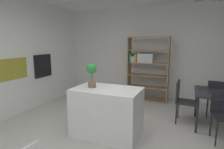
{
  "coord_description": "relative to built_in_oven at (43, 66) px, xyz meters",
  "views": [
    {
      "loc": [
        1.15,
        -2.77,
        1.73
      ],
      "look_at": [
        -0.11,
        0.22,
        1.15
      ],
      "focal_mm": 29.85,
      "sensor_mm": 36.0,
      "label": 1
    }
  ],
  "objects": [
    {
      "name": "ground_plane",
      "position": [
        2.55,
        -1.14,
        -1.07
      ],
      "size": [
        8.92,
        8.92,
        0.0
      ],
      "primitive_type": "plane",
      "color": "beige"
    },
    {
      "name": "back_partition",
      "position": [
        2.55,
        1.86,
        0.31
      ],
      "size": [
        6.49,
        0.06,
        2.76
      ],
      "primitive_type": "cube",
      "color": "silver",
      "rests_on": "ground_plane"
    },
    {
      "name": "cabinet_niche_splashback",
      "position": [
        -0.02,
        -1.02,
        0.03
      ],
      "size": [
        0.01,
        0.96,
        0.49
      ],
      "color": "#9E932D",
      "rests_on": "ground_plane"
    },
    {
      "name": "built_in_oven",
      "position": [
        0.0,
        0.0,
        0.0
      ],
      "size": [
        0.06,
        0.6,
        0.61
      ],
      "color": "black",
      "rests_on": "ground_plane"
    },
    {
      "name": "kitchen_island",
      "position": [
        2.34,
        -0.94,
        -0.63
      ],
      "size": [
        1.21,
        0.75,
        0.89
      ],
      "primitive_type": "cube",
      "color": "white",
      "rests_on": "ground_plane"
    },
    {
      "name": "potted_plant_on_island",
      "position": [
        2.05,
        -0.96,
        0.09
      ],
      "size": [
        0.18,
        0.18,
        0.44
      ],
      "color": "brown",
      "rests_on": "kitchen_island"
    },
    {
      "name": "open_bookshelf",
      "position": [
        2.5,
        1.48,
        -0.07
      ],
      "size": [
        1.17,
        0.37,
        1.86
      ],
      "color": "#997551",
      "rests_on": "ground_plane"
    },
    {
      "name": "dining_table",
      "position": [
        4.32,
        0.2,
        -0.41
      ],
      "size": [
        1.0,
        0.97,
        0.74
      ],
      "color": "#232328",
      "rests_on": "ground_plane"
    },
    {
      "name": "dining_chair_far",
      "position": [
        4.32,
        0.72,
        -0.54
      ],
      "size": [
        0.46,
        0.43,
        0.88
      ],
      "rotation": [
        0.0,
        0.0,
        3.07
      ],
      "color": "#232328",
      "rests_on": "ground_plane"
    },
    {
      "name": "dining_chair_island_side",
      "position": [
        3.61,
        0.2,
        -0.54
      ],
      "size": [
        0.47,
        0.43,
        0.9
      ],
      "rotation": [
        0.0,
        0.0,
        1.53
      ],
      "color": "#232328",
      "rests_on": "ground_plane"
    }
  ]
}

